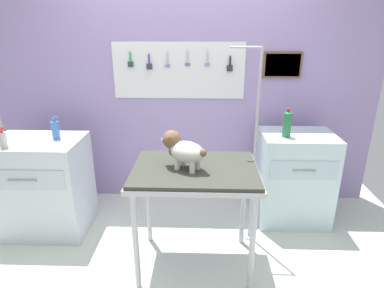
{
  "coord_description": "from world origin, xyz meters",
  "views": [
    {
      "loc": [
        0.2,
        -2.07,
        1.85
      ],
      "look_at": [
        0.12,
        0.22,
        1.01
      ],
      "focal_mm": 30.23,
      "sensor_mm": 36.0,
      "label": 1
    }
  ],
  "objects_px": {
    "grooming_arm": "(253,157)",
    "soda_bottle": "(287,124)",
    "dog": "(182,149)",
    "counter_left": "(43,186)",
    "grooming_table": "(195,178)",
    "cabinet_right": "(294,178)",
    "pump_bottle_white": "(3,140)"
  },
  "relations": [
    {
      "from": "grooming_arm",
      "to": "soda_bottle",
      "type": "xyz_separation_m",
      "value": [
        0.33,
        0.27,
        0.22
      ]
    },
    {
      "from": "dog",
      "to": "soda_bottle",
      "type": "relative_size",
      "value": 1.41
    },
    {
      "from": "counter_left",
      "to": "soda_bottle",
      "type": "relative_size",
      "value": 3.47
    },
    {
      "from": "counter_left",
      "to": "dog",
      "type": "bearing_deg",
      "value": -18.91
    },
    {
      "from": "dog",
      "to": "counter_left",
      "type": "distance_m",
      "value": 1.52
    },
    {
      "from": "grooming_table",
      "to": "soda_bottle",
      "type": "distance_m",
      "value": 1.06
    },
    {
      "from": "dog",
      "to": "cabinet_right",
      "type": "distance_m",
      "value": 1.39
    },
    {
      "from": "grooming_arm",
      "to": "pump_bottle_white",
      "type": "bearing_deg",
      "value": -176.87
    },
    {
      "from": "grooming_table",
      "to": "grooming_arm",
      "type": "distance_m",
      "value": 0.61
    },
    {
      "from": "cabinet_right",
      "to": "pump_bottle_white",
      "type": "bearing_deg",
      "value": -169.82
    },
    {
      "from": "cabinet_right",
      "to": "soda_bottle",
      "type": "distance_m",
      "value": 0.59
    },
    {
      "from": "dog",
      "to": "cabinet_right",
      "type": "height_order",
      "value": "dog"
    },
    {
      "from": "counter_left",
      "to": "pump_bottle_white",
      "type": "relative_size",
      "value": 5.04
    },
    {
      "from": "counter_left",
      "to": "cabinet_right",
      "type": "height_order",
      "value": "counter_left"
    },
    {
      "from": "pump_bottle_white",
      "to": "cabinet_right",
      "type": "bearing_deg",
      "value": 10.18
    },
    {
      "from": "pump_bottle_white",
      "to": "soda_bottle",
      "type": "distance_m",
      "value": 2.43
    },
    {
      "from": "counter_left",
      "to": "soda_bottle",
      "type": "xyz_separation_m",
      "value": [
        2.24,
        0.18,
        0.57
      ]
    },
    {
      "from": "counter_left",
      "to": "pump_bottle_white",
      "type": "xyz_separation_m",
      "value": [
        -0.15,
        -0.2,
        0.52
      ]
    },
    {
      "from": "grooming_arm",
      "to": "cabinet_right",
      "type": "distance_m",
      "value": 0.68
    },
    {
      "from": "grooming_table",
      "to": "grooming_arm",
      "type": "bearing_deg",
      "value": 36.59
    },
    {
      "from": "grooming_arm",
      "to": "counter_left",
      "type": "height_order",
      "value": "grooming_arm"
    },
    {
      "from": "grooming_table",
      "to": "cabinet_right",
      "type": "distance_m",
      "value": 1.23
    },
    {
      "from": "counter_left",
      "to": "cabinet_right",
      "type": "relative_size",
      "value": 1.0
    },
    {
      "from": "grooming_table",
      "to": "counter_left",
      "type": "bearing_deg",
      "value": 162.65
    },
    {
      "from": "soda_bottle",
      "to": "dog",
      "type": "bearing_deg",
      "value": -144.76
    },
    {
      "from": "grooming_table",
      "to": "pump_bottle_white",
      "type": "bearing_deg",
      "value": 171.1
    },
    {
      "from": "counter_left",
      "to": "pump_bottle_white",
      "type": "distance_m",
      "value": 0.58
    },
    {
      "from": "grooming_table",
      "to": "soda_bottle",
      "type": "xyz_separation_m",
      "value": [
        0.81,
        0.63,
        0.25
      ]
    },
    {
      "from": "counter_left",
      "to": "soda_bottle",
      "type": "distance_m",
      "value": 2.32
    },
    {
      "from": "soda_bottle",
      "to": "pump_bottle_white",
      "type": "bearing_deg",
      "value": -171.0
    },
    {
      "from": "grooming_table",
      "to": "soda_bottle",
      "type": "height_order",
      "value": "soda_bottle"
    },
    {
      "from": "dog",
      "to": "soda_bottle",
      "type": "bearing_deg",
      "value": 35.24
    }
  ]
}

